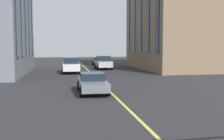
{
  "coord_description": "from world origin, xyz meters",
  "views": [
    {
      "loc": [
        0.64,
        3.21,
        3.19
      ],
      "look_at": [
        14.27,
        0.64,
        1.93
      ],
      "focal_mm": 41.44,
      "sensor_mm": 36.0,
      "label": 1
    }
  ],
  "objects_px": {
    "car_blue_trailing": "(99,61)",
    "car_grey_mid": "(92,83)",
    "car_silver_far": "(103,62)",
    "car_white_oncoming": "(71,65)"
  },
  "relations": [
    {
      "from": "car_blue_trailing",
      "to": "car_silver_far",
      "type": "xyz_separation_m",
      "value": [
        -7.44,
        0.41,
        0.27
      ]
    },
    {
      "from": "car_grey_mid",
      "to": "car_white_oncoming",
      "type": "bearing_deg",
      "value": 4.37
    },
    {
      "from": "car_grey_mid",
      "to": "car_silver_far",
      "type": "relative_size",
      "value": 0.94
    },
    {
      "from": "car_white_oncoming",
      "to": "car_grey_mid",
      "type": "xyz_separation_m",
      "value": [
        -13.92,
        -1.06,
        -0.27
      ]
    },
    {
      "from": "car_blue_trailing",
      "to": "car_grey_mid",
      "type": "distance_m",
      "value": 26.23
    },
    {
      "from": "car_white_oncoming",
      "to": "car_grey_mid",
      "type": "distance_m",
      "value": 13.96
    },
    {
      "from": "car_blue_trailing",
      "to": "car_white_oncoming",
      "type": "relative_size",
      "value": 0.94
    },
    {
      "from": "car_white_oncoming",
      "to": "car_blue_trailing",
      "type": "bearing_deg",
      "value": -22.89
    },
    {
      "from": "car_blue_trailing",
      "to": "car_white_oncoming",
      "type": "height_order",
      "value": "car_white_oncoming"
    },
    {
      "from": "car_blue_trailing",
      "to": "car_silver_far",
      "type": "distance_m",
      "value": 7.46
    }
  ]
}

